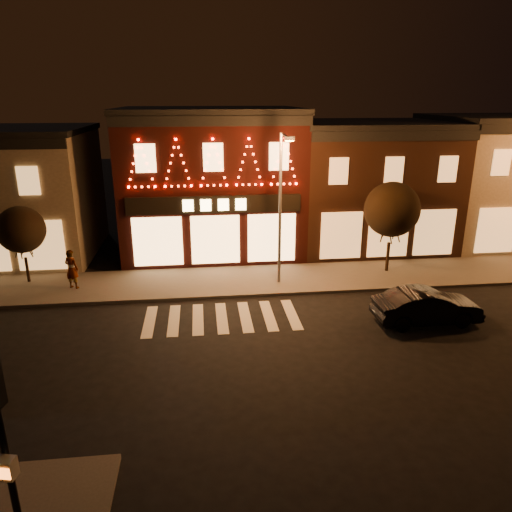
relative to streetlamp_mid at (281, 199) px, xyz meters
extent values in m
plane|color=black|center=(-3.03, -7.23, -4.38)|extent=(120.00, 120.00, 0.00)
cube|color=#47423D|center=(-1.03, 0.77, -4.30)|extent=(44.00, 4.00, 0.15)
cube|color=black|center=(-3.03, 6.77, -0.38)|extent=(10.00, 8.00, 8.00)
cube|color=black|center=(-3.03, 6.77, 3.77)|extent=(10.20, 8.20, 0.30)
cube|color=black|center=(-3.03, 2.72, 3.37)|extent=(10.00, 0.25, 0.50)
cube|color=black|center=(-3.03, 2.67, -0.78)|extent=(9.00, 0.15, 0.90)
cube|color=#FFD87F|center=(-3.03, 2.57, -0.78)|extent=(3.40, 0.08, 0.60)
cube|color=#371D13|center=(6.47, 6.77, -0.78)|extent=(9.00, 8.00, 7.20)
cube|color=black|center=(6.47, 6.77, 2.97)|extent=(9.20, 8.20, 0.30)
cube|color=black|center=(6.47, 2.72, 2.57)|extent=(9.00, 0.25, 0.50)
cube|color=#706550|center=(15.47, 6.77, -0.63)|extent=(9.00, 8.00, 7.50)
cylinder|color=black|center=(-7.31, -14.33, -1.67)|extent=(0.13, 0.13, 5.12)
cube|color=beige|center=(-7.26, -14.55, -1.56)|extent=(0.40, 0.32, 0.38)
cylinder|color=#59595E|center=(-0.02, 0.21, -0.63)|extent=(0.14, 0.14, 7.21)
cylinder|color=#59595E|center=(0.04, -0.51, 2.89)|extent=(0.20, 1.44, 0.09)
cube|color=#59595E|center=(0.09, -1.22, 2.84)|extent=(0.47, 0.29, 0.16)
cube|color=orange|center=(0.09, -1.22, 2.74)|extent=(0.35, 0.21, 0.05)
cylinder|color=black|center=(-12.37, 1.74, -3.61)|extent=(0.14, 0.14, 1.24)
sphere|color=black|center=(-12.37, 1.74, -1.56)|extent=(2.28, 2.28, 2.28)
cylinder|color=black|center=(5.91, 1.17, -3.46)|extent=(0.17, 0.17, 1.54)
sphere|color=black|center=(5.91, 1.17, -0.94)|extent=(2.81, 2.81, 2.81)
imported|color=black|center=(5.32, -4.65, -3.66)|extent=(4.38, 1.62, 1.43)
imported|color=gray|center=(-9.94, 0.59, -3.27)|extent=(0.83, 0.71, 1.92)
camera|label=1|loc=(-3.74, -21.70, 4.55)|focal=33.70mm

